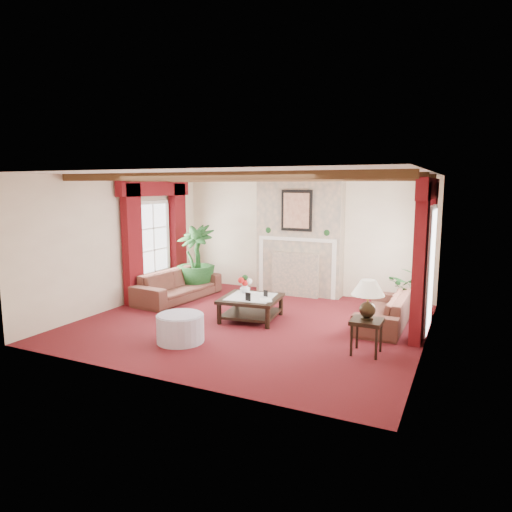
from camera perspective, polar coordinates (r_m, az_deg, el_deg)
The scene contains 23 objects.
floor at distance 8.49m, azimuth -0.61°, elevation -8.34°, with size 6.00×6.00×0.00m, color #3D0C0B.
ceiling at distance 8.11m, azimuth -0.64°, elevation 10.20°, with size 6.00×6.00×0.00m, color white.
back_wall at distance 10.71m, azimuth 5.84°, elevation 2.58°, with size 6.00×0.02×2.70m, color beige.
left_wall at distance 9.87m, azimuth -16.49°, elevation 1.73°, with size 0.02×5.50×2.70m, color beige.
right_wall at distance 7.40m, azimuth 20.75°, elevation -0.72°, with size 0.02×5.50×2.70m, color beige.
ceiling_beams at distance 8.11m, azimuth -0.64°, elevation 9.78°, with size 6.00×3.00×0.12m, color #3D2713, non-canonical shape.
fireplace at distance 10.47m, azimuth 5.58°, elevation 9.84°, with size 2.00×0.52×2.70m, color tan, non-canonical shape.
french_door_left at distance 10.56m, azimuth -12.92°, elevation 6.56°, with size 0.10×1.10×2.16m, color white, non-canonical shape.
french_door_right at distance 8.32m, azimuth 21.41°, elevation 5.64°, with size 0.10×1.10×2.16m, color white, non-canonical shape.
curtains_left at distance 10.48m, azimuth -12.52°, elevation 8.85°, with size 0.20×2.40×2.55m, color #4E0A0F, non-canonical shape.
curtains_right at distance 8.32m, azimuth 20.81°, elevation 8.57°, with size 0.20×2.40×2.55m, color #4E0A0F, non-canonical shape.
sofa_left at distance 10.25m, azimuth -9.73°, elevation -3.03°, with size 0.82×2.22×0.85m, color #3F1118.
sofa_right at distance 8.56m, azimuth 15.76°, elevation -5.88°, with size 0.57×1.95×0.76m, color #3F1118.
potted_palm at distance 10.83m, azimuth -7.50°, elevation -2.23°, with size 0.93×1.61×0.89m, color black.
small_plant at distance 9.30m, azimuth 19.03°, elevation -4.89°, with size 1.16×1.22×0.76m, color black.
coffee_table at distance 8.65m, azimuth -0.63°, elevation -6.53°, with size 1.05×1.05×0.43m, color black, non-canonical shape.
side_table at distance 7.11m, azimuth 13.63°, elevation -9.78°, with size 0.45×0.45×0.53m, color black, non-canonical shape.
ottoman at distance 7.54m, azimuth -9.44°, elevation -8.91°, with size 0.76×0.76×0.45m, color #A5A0B5.
table_lamp at distance 6.95m, azimuth 13.80°, elevation -5.28°, with size 0.49×0.49×0.62m, color black, non-canonical shape.
flower_vase at distance 8.89m, azimuth -1.38°, elevation -4.02°, with size 0.26×0.27×0.20m, color silver.
book at distance 8.27m, azimuth 0.48°, elevation -4.65°, with size 0.20×0.12×0.30m, color black.
photo_frame_a at distance 8.26m, azimuth -1.00°, elevation -5.15°, with size 0.12×0.02×0.16m, color black, non-canonical shape.
photo_frame_b at distance 8.59m, azimuth 1.21°, elevation -4.71°, with size 0.10×0.02×0.13m, color black, non-canonical shape.
Camera 1 is at (3.55, -7.29, 2.50)m, focal length 32.00 mm.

